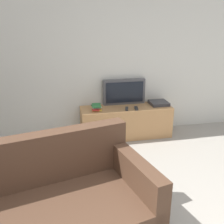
% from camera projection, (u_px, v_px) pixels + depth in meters
% --- Properties ---
extents(wall_back, '(9.00, 0.06, 2.60)m').
position_uv_depth(wall_back, '(102.00, 57.00, 4.22)').
color(wall_back, silver).
rests_on(wall_back, ground_plane).
extents(tv_stand, '(1.49, 0.45, 0.52)m').
position_uv_depth(tv_stand, '(126.00, 122.00, 4.38)').
color(tv_stand, tan).
rests_on(tv_stand, ground_plane).
extents(television, '(0.71, 0.09, 0.43)m').
position_uv_depth(television, '(124.00, 92.00, 4.39)').
color(television, '#4C4C51').
rests_on(television, tv_stand).
extents(couch, '(2.33, 1.42, 0.91)m').
position_uv_depth(couch, '(24.00, 222.00, 2.17)').
color(couch, '#4C3323').
rests_on(couch, ground_plane).
extents(book_stack, '(0.17, 0.22, 0.09)m').
position_uv_depth(book_stack, '(96.00, 107.00, 4.15)').
color(book_stack, gold).
rests_on(book_stack, tv_stand).
extents(remote_on_stand, '(0.08, 0.17, 0.02)m').
position_uv_depth(remote_on_stand, '(136.00, 108.00, 4.21)').
color(remote_on_stand, '#2D2D2D').
rests_on(remote_on_stand, tv_stand).
extents(remote_secondary, '(0.09, 0.16, 0.02)m').
position_uv_depth(remote_secondary, '(127.00, 109.00, 4.19)').
color(remote_secondary, '#2D2D2D').
rests_on(remote_secondary, tv_stand).
extents(set_top_box, '(0.30, 0.29, 0.05)m').
position_uv_depth(set_top_box, '(159.00, 103.00, 4.42)').
color(set_top_box, '#333338').
rests_on(set_top_box, tv_stand).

